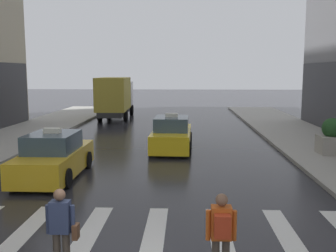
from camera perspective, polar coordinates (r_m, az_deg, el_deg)
The scene contains 7 objects.
crosswalk_markings at distance 9.85m, azimuth -6.49°, elevation -14.61°, with size 11.30×2.80×0.01m.
taxi_lead at distance 14.62m, azimuth -16.36°, elevation -4.43°, with size 1.94×4.55×1.80m.
taxi_second at distance 18.98m, azimuth 0.56°, elevation -1.32°, with size 2.03×4.59×1.80m.
box_truck at distance 31.64m, azimuth -7.74°, elevation 4.35°, with size 2.49×7.61×3.35m.
pedestrian_with_backpack at distance 7.18m, azimuth 7.82°, elevation -15.06°, with size 0.55×0.43×1.65m.
pedestrian_with_handbag at distance 7.69m, azimuth -15.35°, elevation -14.01°, with size 0.60×0.24×1.65m.
planter_mid_block at distance 18.80m, azimuth 22.87°, elevation -1.58°, with size 1.10×1.10×1.60m.
Camera 1 is at (1.47, -5.98, 3.76)m, focal length 41.58 mm.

